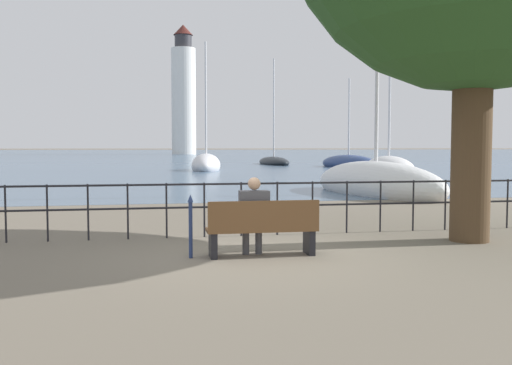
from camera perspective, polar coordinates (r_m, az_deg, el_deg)
ground_plane at (r=9.17m, az=0.58°, el=-7.32°), size 1000.00×1000.00×0.00m
harbor_water at (r=167.47m, az=-10.07°, el=2.97°), size 600.00×300.00×0.01m
park_bench at (r=9.04m, az=0.66°, el=-4.71°), size 1.76×0.45×0.90m
seated_person_left at (r=9.05m, az=-0.22°, el=-3.05°), size 0.47×0.35×1.26m
promenade_railing at (r=11.08m, az=-1.49°, el=-1.81°), size 15.86×0.04×1.05m
closed_umbrella at (r=8.95m, az=-6.56°, el=-4.00°), size 0.09×0.09×1.00m
sailboat_0 at (r=41.94m, az=-5.01°, el=1.76°), size 2.98×6.06×9.87m
sailboat_1 at (r=21.26m, az=11.88°, el=-0.13°), size 3.54×7.88×10.75m
sailboat_2 at (r=48.50m, az=9.24°, el=1.89°), size 4.04×7.87×7.85m
sailboat_3 at (r=55.52m, az=1.78°, el=2.10°), size 2.49×8.13×10.52m
sailboat_4 at (r=36.11m, az=13.12°, el=1.33°), size 3.31×6.91×8.70m
harbor_lighthouse at (r=129.33m, az=-7.25°, el=8.73°), size 5.38×5.38×28.65m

